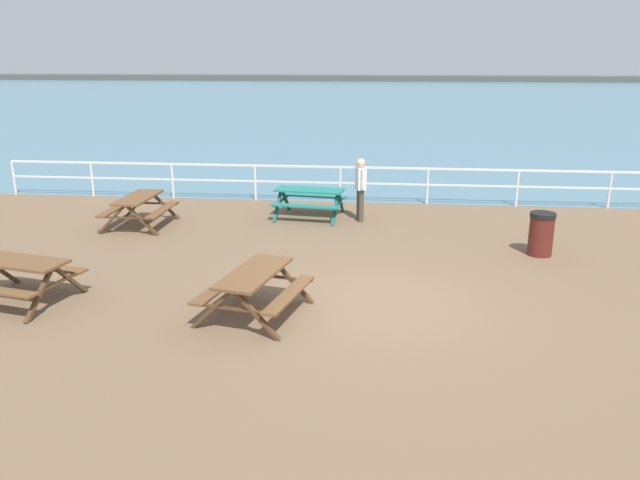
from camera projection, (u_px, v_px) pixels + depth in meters
ground_plane at (380, 309)px, 10.94m from camera, size 30.00×24.00×0.20m
sea_band at (386, 99)px, 61.15m from camera, size 142.00×90.00×0.01m
distant_shoreline at (386, 81)px, 102.10m from camera, size 142.00×6.00×1.80m
seaward_railing at (384, 177)px, 18.07m from camera, size 23.07×0.07×1.08m
picnic_table_near_left at (17, 270)px, 10.85m from camera, size 2.08×1.85×0.80m
picnic_table_near_right at (310, 196)px, 16.55m from camera, size 1.97×1.73×0.80m
picnic_table_far_left at (254, 282)px, 10.28m from camera, size 1.86×2.08×0.80m
picnic_table_far_right at (139, 204)px, 15.68m from camera, size 1.56×1.82×0.80m
visitor at (360, 186)px, 16.06m from camera, size 0.32×0.51×1.66m
litter_bin at (541, 234)px, 13.43m from camera, size 0.55×0.55×0.95m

